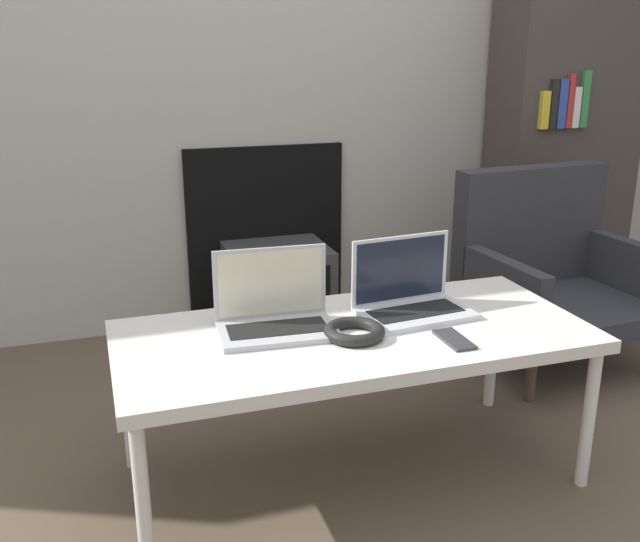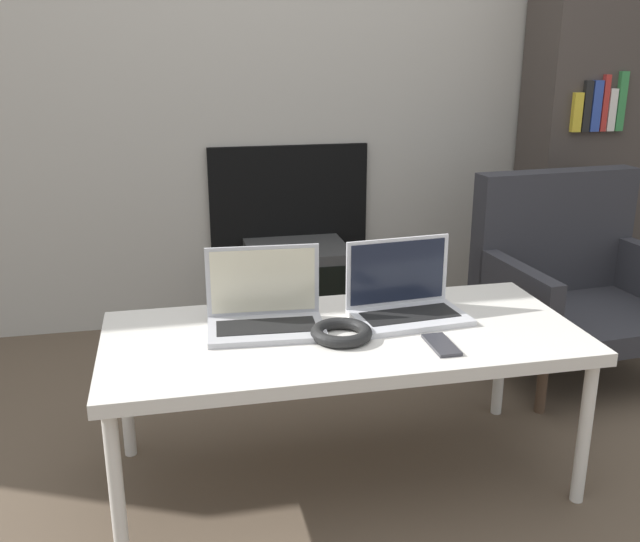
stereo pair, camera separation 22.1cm
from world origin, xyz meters
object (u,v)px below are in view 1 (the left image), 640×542
Objects in this scene: laptop_left at (275,312)px; phone at (454,339)px; tv at (278,291)px; armchair at (548,267)px; headphones at (354,331)px; laptop_right at (410,296)px.

phone is (0.43, -0.23, -0.05)m from laptop_left.
armchair is at bearing -29.94° from tv.
laptop_left reaches higher than headphones.
laptop_right is 0.98m from armchair.
headphones is 1.20m from tv.
armchair reaches higher than headphones.
armchair is at bearing 29.98° from headphones.
laptop_right is 1.09m from tv.
phone is 0.33× the size of tv.
laptop_left is 1.12m from tv.
phone is 1.09m from armchair.
laptop_right is 0.45× the size of armchair.
laptop_right is 0.24m from phone.
headphones is at bearing -94.71° from tv.
laptop_right reaches higher than phone.
laptop_left is 1.34m from armchair.
laptop_right is at bearing -83.15° from tv.
armchair is at bearing 41.40° from phone.
headphones is (-0.22, -0.12, -0.03)m from laptop_right.
armchair reaches higher than laptop_left.
phone is at bearing -23.87° from headphones.
laptop_left is 0.99× the size of laptop_right.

